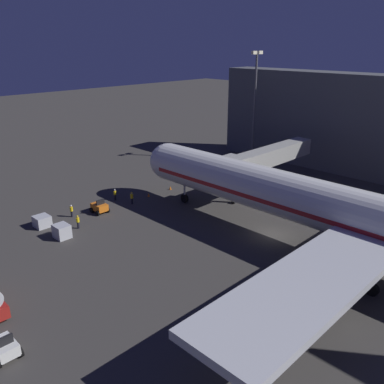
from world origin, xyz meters
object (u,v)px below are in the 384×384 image
(baggage_tug_lead, at_px, (5,348))
(ground_crew_under_port_wing, at_px, (78,221))
(ground_crew_near_nose_gear, at_px, (71,210))
(baggage_container_near_belt, at_px, (62,231))
(airliner_at_gate, at_px, (367,220))
(jet_bridge, at_px, (263,158))
(ground_crew_marshaller_fwd, at_px, (115,194))
(traffic_cone_nose_port, at_px, (170,188))
(ground_crew_by_belt_loader, at_px, (132,197))
(apron_floodlight_mast, at_px, (255,100))
(pushback_tug, at_px, (100,207))
(baggage_container_far_row, at_px, (42,221))
(traffic_cone_nose_starboard, at_px, (149,195))

(baggage_tug_lead, height_order, ground_crew_under_port_wing, baggage_tug_lead)
(ground_crew_near_nose_gear, bearing_deg, baggage_container_near_belt, 49.90)
(airliner_at_gate, relative_size, ground_crew_under_port_wing, 36.85)
(jet_bridge, bearing_deg, ground_crew_marshaller_fwd, -36.94)
(airliner_at_gate, height_order, jet_bridge, airliner_at_gate)
(airliner_at_gate, relative_size, traffic_cone_nose_port, 116.90)
(ground_crew_marshaller_fwd, bearing_deg, baggage_tug_lead, 40.38)
(traffic_cone_nose_port, bearing_deg, baggage_container_near_belt, 9.51)
(airliner_at_gate, bearing_deg, ground_crew_by_belt_loader, -79.40)
(apron_floodlight_mast, xyz_separation_m, pushback_tug, (36.34, 1.67, -10.89))
(airliner_at_gate, height_order, baggage_container_near_belt, airliner_at_gate)
(airliner_at_gate, bearing_deg, baggage_container_far_row, -60.49)
(airliner_at_gate, distance_m, ground_crew_under_port_wing, 33.23)
(traffic_cone_nose_port, bearing_deg, ground_crew_near_nose_gear, -4.56)
(jet_bridge, distance_m, traffic_cone_nose_starboard, 17.98)
(airliner_at_gate, height_order, ground_crew_marshaller_fwd, airliner_at_gate)
(ground_crew_by_belt_loader, relative_size, traffic_cone_nose_port, 3.25)
(ground_crew_marshaller_fwd, height_order, traffic_cone_nose_starboard, ground_crew_marshaller_fwd)
(pushback_tug, bearing_deg, ground_crew_by_belt_loader, 173.55)
(baggage_container_far_row, relative_size, traffic_cone_nose_port, 3.41)
(baggage_container_near_belt, distance_m, ground_crew_by_belt_loader, 12.82)
(baggage_container_far_row, xyz_separation_m, ground_crew_marshaller_fwd, (-11.91, -1.19, 0.21))
(baggage_tug_lead, bearing_deg, baggage_container_far_row, -122.68)
(traffic_cone_nose_port, distance_m, traffic_cone_nose_starboard, 4.40)
(traffic_cone_nose_starboard, bearing_deg, baggage_container_far_row, -4.12)
(apron_floodlight_mast, height_order, ground_crew_by_belt_loader, apron_floodlight_mast)
(baggage_container_far_row, height_order, ground_crew_near_nose_gear, ground_crew_near_nose_gear)
(baggage_tug_lead, xyz_separation_m, ground_crew_by_belt_loader, (-25.33, -17.87, 0.21))
(airliner_at_gate, bearing_deg, pushback_tug, -70.99)
(jet_bridge, height_order, baggage_tug_lead, jet_bridge)
(baggage_tug_lead, relative_size, ground_crew_under_port_wing, 1.31)
(jet_bridge, height_order, ground_crew_under_port_wing, jet_bridge)
(jet_bridge, relative_size, baggage_container_near_belt, 10.87)
(ground_crew_near_nose_gear, height_order, traffic_cone_nose_starboard, ground_crew_near_nose_gear)
(apron_floodlight_mast, bearing_deg, ground_crew_under_port_wing, 5.75)
(jet_bridge, distance_m, ground_crew_by_belt_loader, 20.29)
(pushback_tug, relative_size, traffic_cone_nose_starboard, 4.10)
(airliner_at_gate, relative_size, apron_floodlight_mast, 3.15)
(baggage_tug_lead, bearing_deg, ground_crew_near_nose_gear, -130.35)
(apron_floodlight_mast, height_order, traffic_cone_nose_port, apron_floodlight_mast)
(ground_crew_near_nose_gear, distance_m, ground_crew_by_belt_loader, 8.73)
(jet_bridge, xyz_separation_m, ground_crew_under_port_wing, (26.70, -8.43, -4.49))
(apron_floodlight_mast, bearing_deg, traffic_cone_nose_starboard, 3.36)
(ground_crew_near_nose_gear, bearing_deg, baggage_tug_lead, 49.65)
(jet_bridge, bearing_deg, baggage_container_far_row, -22.26)
(baggage_container_near_belt, bearing_deg, traffic_cone_nose_port, -170.49)
(ground_crew_marshaller_fwd, bearing_deg, baggage_container_near_belt, 26.36)
(pushback_tug, xyz_separation_m, baggage_tug_lead, (20.27, 18.44, 0.00))
(jet_bridge, relative_size, pushback_tug, 9.10)
(ground_crew_near_nose_gear, xyz_separation_m, ground_crew_marshaller_fwd, (-7.70, -1.05, -0.01))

